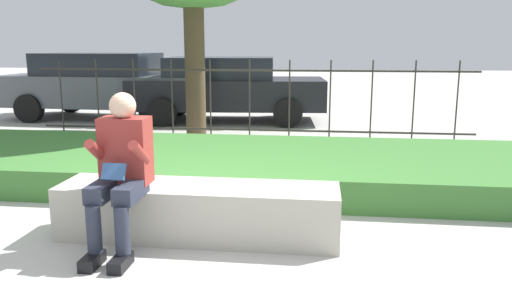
{
  "coord_description": "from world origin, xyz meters",
  "views": [
    {
      "loc": [
        1.09,
        -3.96,
        1.62
      ],
      "look_at": [
        0.47,
        0.92,
        0.64
      ],
      "focal_mm": 35.0,
      "sensor_mm": 36.0,
      "label": 1
    }
  ],
  "objects_px": {
    "car_parked_center": "(226,88)",
    "car_parked_left": "(106,84)",
    "person_seated_reader": "(121,166)",
    "stone_bench": "(199,214)"
  },
  "relations": [
    {
      "from": "person_seated_reader",
      "to": "car_parked_center",
      "type": "bearing_deg",
      "value": 93.61
    },
    {
      "from": "car_parked_center",
      "to": "car_parked_left",
      "type": "distance_m",
      "value": 2.74
    },
    {
      "from": "stone_bench",
      "to": "person_seated_reader",
      "type": "xyz_separation_m",
      "value": [
        -0.54,
        -0.32,
        0.48
      ]
    },
    {
      "from": "person_seated_reader",
      "to": "car_parked_left",
      "type": "relative_size",
      "value": 0.28
    },
    {
      "from": "stone_bench",
      "to": "car_parked_center",
      "type": "height_order",
      "value": "car_parked_center"
    },
    {
      "from": "person_seated_reader",
      "to": "car_parked_center",
      "type": "relative_size",
      "value": 0.3
    },
    {
      "from": "stone_bench",
      "to": "car_parked_left",
      "type": "bearing_deg",
      "value": 119.14
    },
    {
      "from": "person_seated_reader",
      "to": "car_parked_center",
      "type": "distance_m",
      "value": 6.91
    },
    {
      "from": "stone_bench",
      "to": "car_parked_center",
      "type": "distance_m",
      "value": 6.67
    },
    {
      "from": "car_parked_left",
      "to": "car_parked_center",
      "type": "bearing_deg",
      "value": 0.6
    }
  ]
}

